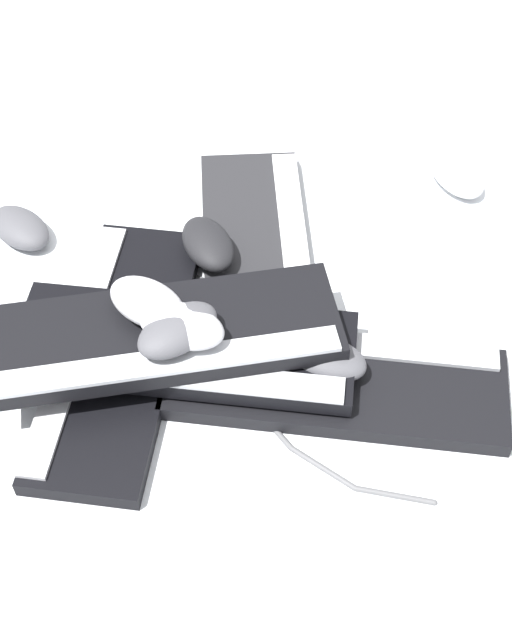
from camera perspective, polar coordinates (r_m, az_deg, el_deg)
name	(u,v)px	position (r m, az deg, el deg)	size (l,w,h in m)	color
ground_plane	(261,325)	(1.23, 0.31, -0.35)	(3.20, 3.20, 0.00)	silver
keyboard_0	(117,350)	(1.20, -8.89, -1.94)	(0.36, 0.45, 0.03)	black
keyboard_1	(335,382)	(1.16, 5.07, -3.97)	(0.45, 0.36, 0.03)	black
keyboard_2	(258,258)	(1.29, 0.14, 3.96)	(0.30, 0.46, 0.03)	#232326
keyboard_3	(184,348)	(1.15, -4.63, -1.78)	(0.45, 0.36, 0.03)	black
keyboard_4	(166,335)	(1.13, -5.77, -0.97)	(0.46, 0.25, 0.03)	black
mouse_0	(20,228)	(1.37, -14.86, 5.72)	(0.11, 0.07, 0.04)	#4C4C51
mouse_1	(208,244)	(1.26, -3.10, 4.89)	(0.11, 0.07, 0.04)	black
mouse_2	(457,175)	(1.45, 12.73, 9.04)	(0.11, 0.07, 0.04)	silver
mouse_3	(147,303)	(1.12, -6.96, 1.11)	(0.11, 0.07, 0.04)	#B7B7BC
mouse_4	(181,326)	(1.09, -4.79, -0.37)	(0.11, 0.07, 0.04)	#B7B7BC
mouse_5	(178,330)	(1.08, -5.04, -0.65)	(0.11, 0.07, 0.04)	#4C4C51
mouse_6	(325,358)	(1.13, 4.41, -2.44)	(0.11, 0.07, 0.04)	#4C4C51
cable_0	(255,365)	(1.18, -0.07, -2.92)	(0.27, 0.48, 0.01)	#59595B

